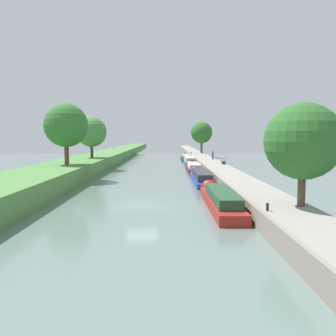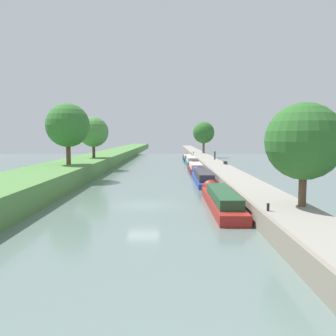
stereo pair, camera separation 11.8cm
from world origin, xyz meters
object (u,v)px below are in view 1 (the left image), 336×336
(mooring_bollard_far, at_px, (193,152))
(park_bench, at_px, (225,162))
(narrowboat_red, at_px, (221,199))
(narrowboat_teal, at_px, (191,161))
(mooring_bollard_near, at_px, (269,207))
(person_walking, at_px, (215,155))
(narrowboat_navy, at_px, (187,158))
(narrowboat_maroon, at_px, (195,168))
(narrowboat_blue, at_px, (202,177))

(mooring_bollard_far, distance_m, park_bench, 33.26)
(narrowboat_red, height_order, park_bench, park_bench)
(park_bench, bearing_deg, mooring_bollard_far, 94.72)
(narrowboat_teal, xyz_separation_m, mooring_bollard_near, (1.66, -48.82, 0.80))
(person_walking, distance_m, mooring_bollard_far, 22.68)
(narrowboat_teal, relative_size, narrowboat_navy, 1.03)
(narrowboat_navy, relative_size, park_bench, 8.43)
(narrowboat_maroon, distance_m, mooring_bollard_far, 31.61)
(narrowboat_red, bearing_deg, mooring_bollard_near, -76.90)
(person_walking, distance_m, mooring_bollard_near, 45.04)
(narrowboat_navy, bearing_deg, park_bench, -80.85)
(narrowboat_navy, relative_size, mooring_bollard_near, 28.10)
(narrowboat_blue, distance_m, mooring_bollard_far, 44.72)
(mooring_bollard_far, bearing_deg, narrowboat_blue, -92.29)
(narrowboat_navy, height_order, person_walking, person_walking)
(narrowboat_maroon, height_order, person_walking, person_walking)
(narrowboat_blue, bearing_deg, narrowboat_teal, 89.73)
(narrowboat_navy, xyz_separation_m, person_walking, (4.13, -17.09, 1.56))
(narrowboat_blue, height_order, person_walking, person_walking)
(narrowboat_teal, bearing_deg, narrowboat_red, -90.06)
(narrowboat_red, relative_size, narrowboat_teal, 1.02)
(narrowboat_teal, height_order, mooring_bollard_near, mooring_bollard_near)
(mooring_bollard_near, bearing_deg, narrowboat_teal, 91.95)
(narrowboat_maroon, bearing_deg, park_bench, -19.57)
(person_walking, bearing_deg, narrowboat_blue, -100.74)
(mooring_bollard_far, bearing_deg, narrowboat_maroon, -93.17)
(narrowboat_red, distance_m, narrowboat_navy, 54.70)
(person_walking, bearing_deg, mooring_bollard_far, 96.10)
(narrowboat_navy, distance_m, park_bench, 28.06)
(narrowboat_teal, bearing_deg, park_bench, -73.07)
(narrowboat_red, height_order, mooring_bollard_far, mooring_bollard_far)
(narrowboat_blue, xyz_separation_m, narrowboat_navy, (0.06, 39.22, -0.06))
(narrowboat_maroon, height_order, mooring_bollard_far, mooring_bollard_far)
(narrowboat_red, xyz_separation_m, mooring_bollard_far, (1.71, 60.16, 0.81))
(narrowboat_teal, xyz_separation_m, narrowboat_navy, (-0.06, 13.24, -0.12))
(mooring_bollard_near, distance_m, park_bench, 34.48)
(narrowboat_blue, height_order, narrowboat_maroon, narrowboat_blue)
(narrowboat_teal, distance_m, person_walking, 5.79)
(park_bench, bearing_deg, person_walking, 91.76)
(mooring_bollard_near, bearing_deg, park_bench, 85.45)
(narrowboat_navy, bearing_deg, mooring_bollard_far, 72.46)
(narrowboat_teal, xyz_separation_m, mooring_bollard_far, (1.66, 18.69, 0.80))
(person_walking, bearing_deg, park_bench, -88.24)
(narrowboat_maroon, height_order, narrowboat_navy, narrowboat_maroon)
(narrowboat_red, relative_size, person_walking, 8.01)
(narrowboat_red, distance_m, person_walking, 37.87)
(narrowboat_red, height_order, narrowboat_navy, narrowboat_red)
(narrowboat_maroon, bearing_deg, mooring_bollard_near, -87.22)
(narrowboat_maroon, xyz_separation_m, person_walking, (4.16, 9.01, 1.54))
(narrowboat_navy, xyz_separation_m, mooring_bollard_far, (1.72, 5.45, 0.91))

